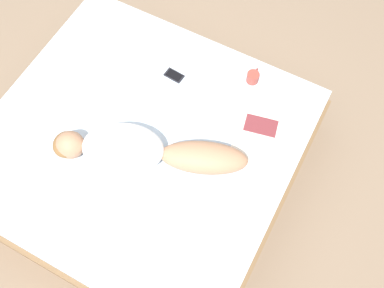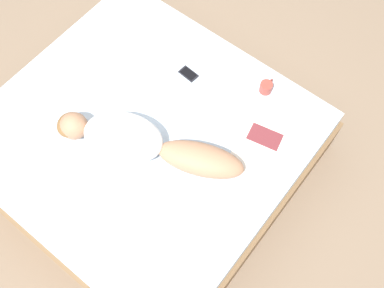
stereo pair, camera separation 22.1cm
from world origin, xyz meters
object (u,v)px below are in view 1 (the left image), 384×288
at_px(person, 138,150).
at_px(coffee_mug, 253,77).
at_px(open_magazine, 258,138).
at_px(cell_phone, 174,75).

xyz_separation_m(person, coffee_mug, (0.87, -0.39, -0.06)).
relative_size(person, open_magazine, 2.62).
height_order(person, coffee_mug, person).
height_order(coffee_mug, cell_phone, coffee_mug).
distance_m(open_magazine, coffee_mug, 0.46).
bearing_deg(cell_phone, coffee_mug, -61.02).
distance_m(open_magazine, cell_phone, 0.74).
xyz_separation_m(person, open_magazine, (0.47, -0.61, -0.09)).
distance_m(person, cell_phone, 0.66).
bearing_deg(open_magazine, coffee_mug, 17.01).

